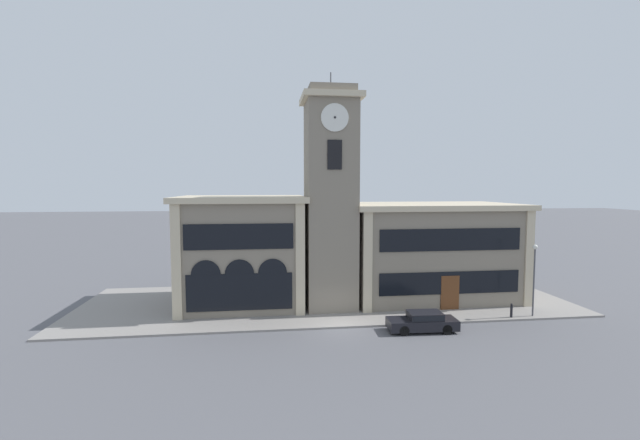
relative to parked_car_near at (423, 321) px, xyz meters
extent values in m
plane|color=#56565B|center=(-5.47, 1.21, -0.71)|extent=(300.00, 300.00, 0.00)
cube|color=gray|center=(-5.47, 8.15, -0.63)|extent=(40.72, 13.87, 0.15)
cube|color=gray|center=(-5.47, 6.27, 7.58)|extent=(3.91, 3.91, 16.58)
cube|color=beige|center=(-5.47, 6.27, 16.10)|extent=(4.61, 4.61, 0.45)
cube|color=gray|center=(-5.47, 6.27, 16.62)|extent=(3.60, 3.60, 0.60)
cylinder|color=#4C4C51|center=(-5.47, 6.27, 17.52)|extent=(0.10, 0.10, 1.20)
cylinder|color=silver|center=(-5.47, 4.26, 14.33)|extent=(2.08, 0.10, 2.08)
cylinder|color=black|center=(-5.47, 4.19, 14.33)|extent=(0.17, 0.04, 0.17)
cylinder|color=silver|center=(-3.47, 6.27, 14.33)|extent=(0.10, 2.08, 2.08)
cylinder|color=black|center=(-3.40, 6.27, 14.33)|extent=(0.04, 0.17, 0.17)
cube|color=black|center=(-5.47, 4.27, 11.59)|extent=(1.10, 0.10, 2.20)
cube|color=gray|center=(-12.61, 8.70, 3.62)|extent=(9.76, 8.77, 8.66)
cube|color=beige|center=(-12.61, 8.70, 8.18)|extent=(10.46, 9.47, 0.45)
cube|color=beige|center=(-17.13, 4.25, 3.62)|extent=(0.70, 0.16, 8.66)
cube|color=beige|center=(-8.08, 4.25, 3.62)|extent=(0.70, 0.16, 8.66)
cube|color=black|center=(-12.61, 4.27, 5.53)|extent=(8.00, 0.10, 1.91)
cube|color=black|center=(-12.61, 4.27, 1.37)|extent=(7.80, 0.10, 2.77)
cylinder|color=black|center=(-15.04, 4.26, 2.76)|extent=(2.15, 0.06, 2.15)
cylinder|color=black|center=(-12.61, 4.26, 2.76)|extent=(2.15, 0.06, 2.15)
cylinder|color=black|center=(-10.17, 4.26, 2.76)|extent=(2.15, 0.06, 2.15)
cube|color=gray|center=(3.84, 8.70, 3.28)|extent=(14.11, 8.77, 7.98)
cube|color=beige|center=(3.84, 8.70, 7.49)|extent=(14.81, 9.47, 0.45)
cube|color=beige|center=(-2.87, 4.25, 3.28)|extent=(0.70, 0.16, 7.98)
cube|color=beige|center=(10.54, 4.25, 3.28)|extent=(0.70, 0.16, 7.98)
cube|color=black|center=(3.84, 4.27, 5.03)|extent=(11.57, 0.10, 1.76)
cube|color=#5B3319|center=(3.84, 4.26, 0.73)|extent=(1.50, 0.12, 2.87)
cube|color=black|center=(3.84, 4.27, 1.59)|extent=(11.57, 0.10, 1.79)
cube|color=black|center=(-0.06, 0.00, -0.18)|extent=(4.80, 1.94, 0.68)
cube|color=black|center=(0.13, -0.01, 0.40)|extent=(2.34, 1.65, 0.47)
cube|color=black|center=(0.13, -0.01, 0.40)|extent=(2.25, 1.68, 0.36)
cylinder|color=black|center=(-1.56, -0.68, -0.37)|extent=(0.70, 0.25, 0.69)
cylinder|color=black|center=(-1.49, 0.82, -0.37)|extent=(0.70, 0.25, 0.69)
cylinder|color=black|center=(1.37, -0.82, -0.37)|extent=(0.70, 0.25, 0.69)
cylinder|color=black|center=(1.44, 0.68, -0.37)|extent=(0.70, 0.25, 0.69)
cylinder|color=#4C4C51|center=(9.34, 1.82, 1.98)|extent=(0.12, 0.12, 5.08)
sphere|color=silver|center=(9.34, 1.82, 4.70)|extent=(0.36, 0.36, 0.36)
cylinder|color=black|center=(7.55, 1.71, -0.11)|extent=(0.18, 0.18, 0.90)
sphere|color=black|center=(7.55, 1.71, 0.42)|extent=(0.16, 0.16, 0.16)
camera|label=1|loc=(-10.70, -27.52, 9.22)|focal=24.00mm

